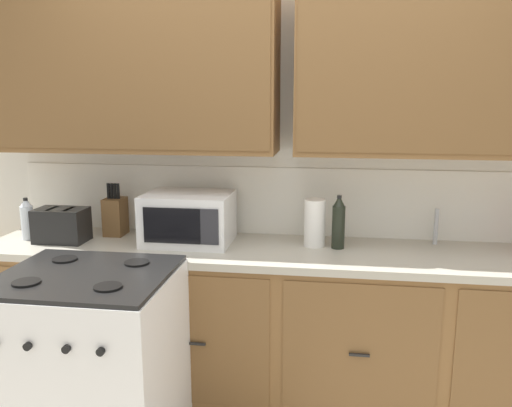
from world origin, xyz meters
The scene contains 10 objects.
wall_unit centered at (0.00, 0.50, 1.65)m, with size 4.47×0.40×2.44m.
counter_run centered at (0.00, 0.30, 0.46)m, with size 3.30×0.64×0.90m.
stove_range centered at (-0.82, -0.33, 0.47)m, with size 0.76×0.68×0.95m.
microwave centered at (-0.53, 0.34, 1.04)m, with size 0.48×0.37×0.28m.
toaster centered at (-1.25, 0.26, 1.00)m, with size 0.28×0.18×0.19m.
knife_block centered at (-1.01, 0.45, 1.02)m, with size 0.11×0.14×0.31m.
sink_faucet centered at (0.83, 0.51, 1.00)m, with size 0.02×0.02×0.20m, color #B2B5BA.
paper_towel_roll centered at (0.17, 0.38, 1.03)m, with size 0.12×0.12×0.26m, color white.
bottle_dark centered at (0.29, 0.35, 1.05)m, with size 0.07×0.07×0.29m.
bottle_clear centered at (-1.47, 0.28, 1.02)m, with size 0.07×0.07×0.24m.
Camera 1 is at (0.25, -2.38, 1.70)m, focal length 36.35 mm.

